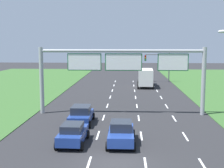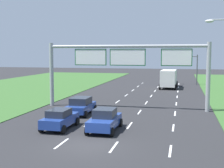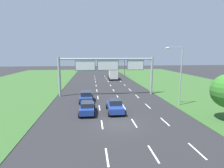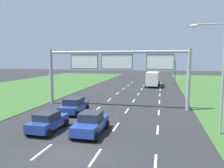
{
  "view_description": "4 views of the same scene",
  "coord_description": "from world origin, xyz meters",
  "views": [
    {
      "loc": [
        0.6,
        -18.34,
        7.38
      ],
      "look_at": [
        -0.97,
        13.28,
        3.23
      ],
      "focal_mm": 50.0,
      "sensor_mm": 36.0,
      "label": 1
    },
    {
      "loc": [
        5.85,
        -18.66,
        5.88
      ],
      "look_at": [
        -1.28,
        12.89,
        2.67
      ],
      "focal_mm": 50.0,
      "sensor_mm": 36.0,
      "label": 2
    },
    {
      "loc": [
        -2.74,
        -17.62,
        7.34
      ],
      "look_at": [
        0.78,
        12.5,
        2.25
      ],
      "focal_mm": 28.0,
      "sensor_mm": 36.0,
      "label": 3
    },
    {
      "loc": [
        5.46,
        -11.8,
        5.79
      ],
      "look_at": [
        -1.3,
        17.76,
        2.3
      ],
      "focal_mm": 35.0,
      "sensor_mm": 36.0,
      "label": 4
    }
  ],
  "objects": [
    {
      "name": "sign_gantry",
      "position": [
        0.12,
        13.74,
        4.97
      ],
      "size": [
        17.24,
        0.44,
        7.0
      ],
      "color": "#9EA0A5",
      "rests_on": "ground_plane"
    },
    {
      "name": "car_mid_lane",
      "position": [
        -3.38,
        3.73,
        0.79
      ],
      "size": [
        2.06,
        4.02,
        1.56
      ],
      "rotation": [
        0.0,
        0.0,
        -0.02
      ],
      "color": "navy",
      "rests_on": "ground_plane"
    },
    {
      "name": "car_lead_silver",
      "position": [
        0.17,
        3.95,
        0.82
      ],
      "size": [
        2.09,
        4.23,
        1.68
      ],
      "rotation": [
        0.0,
        0.0,
        0.0
      ],
      "color": "navy",
      "rests_on": "ground_plane"
    },
    {
      "name": "ground_plane",
      "position": [
        0.0,
        0.0,
        0.0
      ],
      "size": [
        200.0,
        200.0,
        0.0
      ],
      "primitive_type": "plane",
      "color": "#262628"
    },
    {
      "name": "lane_dashes_inner_left",
      "position": [
        -1.75,
        12.0,
        0.0
      ],
      "size": [
        0.14,
        62.4,
        0.01
      ],
      "color": "white",
      "rests_on": "ground_plane"
    },
    {
      "name": "traffic_light_mast",
      "position": [
        6.57,
        41.18,
        3.87
      ],
      "size": [
        4.76,
        0.49,
        5.6
      ],
      "color": "#47494F",
      "rests_on": "ground_plane"
    },
    {
      "name": "street_lamp",
      "position": [
        9.55,
        5.87,
        5.08
      ],
      "size": [
        2.61,
        0.32,
        8.5
      ],
      "color": "#9EA0A5",
      "rests_on": "ground_plane"
    },
    {
      "name": "car_near_red",
      "position": [
        -3.65,
        9.7,
        0.83
      ],
      "size": [
        2.15,
        4.27,
        1.64
      ],
      "rotation": [
        0.0,
        0.0,
        -0.0
      ],
      "color": "navy",
      "rests_on": "ground_plane"
    },
    {
      "name": "lane_dashes_slip",
      "position": [
        5.25,
        12.0,
        0.0
      ],
      "size": [
        0.14,
        62.4,
        0.01
      ],
      "color": "white",
      "rests_on": "ground_plane"
    },
    {
      "name": "lane_dashes_inner_right",
      "position": [
        1.75,
        12.0,
        0.0
      ],
      "size": [
        0.14,
        62.4,
        0.01
      ],
      "color": "white",
      "rests_on": "ground_plane"
    },
    {
      "name": "box_truck",
      "position": [
        3.68,
        34.77,
        1.67
      ],
      "size": [
        2.88,
        7.61,
        3.06
      ],
      "rotation": [
        0.0,
        0.0,
        -0.04
      ],
      "color": "navy",
      "rests_on": "ground_plane"
    }
  ]
}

